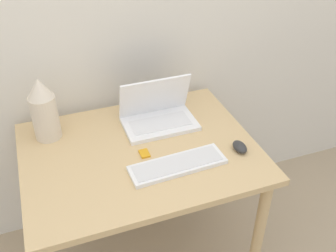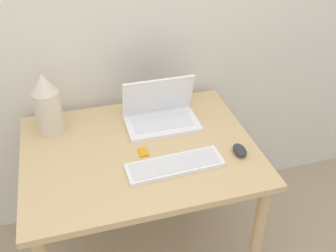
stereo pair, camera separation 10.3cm
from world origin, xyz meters
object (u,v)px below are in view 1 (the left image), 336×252
object	(u,v)px
mouse	(240,147)
mp3_player	(144,153)
laptop	(158,114)
keyboard	(178,165)
vase	(44,109)

from	to	relation	value
mouse	mp3_player	xyz separation A→B (m)	(-0.39, 0.11, -0.01)
mouse	laptop	bearing A→B (deg)	129.40
keyboard	mp3_player	size ratio (longest dim) A/B	7.37
vase	laptop	bearing A→B (deg)	-7.73
mouse	vase	bearing A→B (deg)	153.03
keyboard	mouse	distance (m)	0.29
vase	mp3_player	world-z (taller)	vase
laptop	vase	xyz separation A→B (m)	(-0.50, 0.07, 0.10)
laptop	vase	size ratio (longest dim) A/B	1.14
laptop	mp3_player	distance (m)	0.25
mouse	vase	size ratio (longest dim) A/B	0.29
laptop	keyboard	world-z (taller)	laptop
mouse	vase	world-z (taller)	vase
laptop	mouse	bearing A→B (deg)	-50.60
keyboard	mouse	bearing A→B (deg)	1.67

